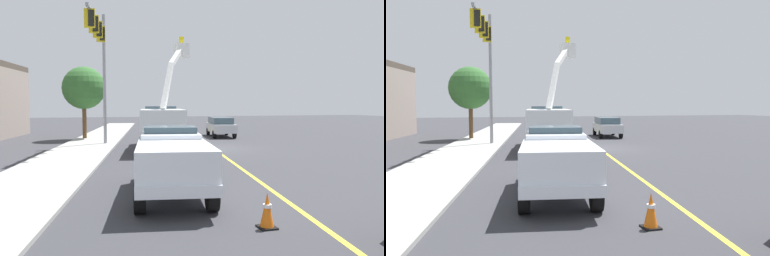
# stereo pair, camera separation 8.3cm
# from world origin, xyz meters

# --- Properties ---
(ground) EXTENTS (120.00, 120.00, 0.00)m
(ground) POSITION_xyz_m (0.00, 0.00, 0.00)
(ground) COLOR #38383D
(sidewalk_far_side) EXTENTS (59.79, 13.24, 0.12)m
(sidewalk_far_side) POSITION_xyz_m (1.31, 8.02, 0.06)
(sidewalk_far_side) COLOR #9E9E99
(sidewalk_far_side) RESTS_ON ground
(lane_centre_stripe) EXTENTS (49.37, 8.23, 0.01)m
(lane_centre_stripe) POSITION_xyz_m (0.00, 0.00, 0.00)
(lane_centre_stripe) COLOR yellow
(lane_centre_stripe) RESTS_ON ground
(utility_bucket_truck) EXTENTS (8.50, 3.98, 7.29)m
(utility_bucket_truck) POSITION_xyz_m (0.61, 3.20, 1.62)
(utility_bucket_truck) COLOR silver
(utility_bucket_truck) RESTS_ON ground
(service_pickup_truck) EXTENTS (5.87, 2.98, 2.06)m
(service_pickup_truck) POSITION_xyz_m (-11.13, 5.15, 1.12)
(service_pickup_truck) COLOR white
(service_pickup_truck) RESTS_ON ground
(passing_minivan) EXTENTS (5.04, 2.65, 1.69)m
(passing_minivan) POSITION_xyz_m (7.99, -3.42, 0.97)
(passing_minivan) COLOR silver
(passing_minivan) RESTS_ON ground
(traffic_cone_leading) EXTENTS (0.40, 0.40, 0.83)m
(traffic_cone_leading) POSITION_xyz_m (-14.66, 3.72, 0.41)
(traffic_cone_leading) COLOR black
(traffic_cone_leading) RESTS_ON ground
(traffic_cone_mid_front) EXTENTS (0.40, 0.40, 0.77)m
(traffic_cone_mid_front) POSITION_xyz_m (-4.56, 2.38, 0.38)
(traffic_cone_mid_front) COLOR black
(traffic_cone_mid_front) RESTS_ON ground
(traffic_cone_mid_rear) EXTENTS (0.40, 0.40, 0.87)m
(traffic_cone_mid_rear) POSITION_xyz_m (3.46, 0.54, 0.43)
(traffic_cone_mid_rear) COLOR black
(traffic_cone_mid_rear) RESTS_ON ground
(traffic_signal_mast) EXTENTS (6.65, 1.35, 8.94)m
(traffic_signal_mast) POSITION_xyz_m (1.89, 6.89, 6.29)
(traffic_signal_mast) COLOR gray
(traffic_signal_mast) RESTS_ON ground
(street_tree_right) EXTENTS (3.38, 3.38, 5.82)m
(street_tree_right) POSITION_xyz_m (8.34, 8.00, 4.11)
(street_tree_right) COLOR brown
(street_tree_right) RESTS_ON ground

